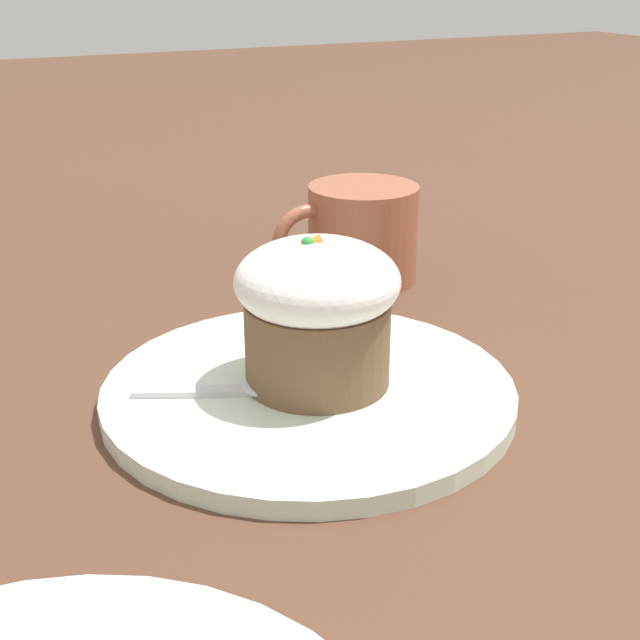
# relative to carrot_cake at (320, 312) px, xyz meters

# --- Properties ---
(ground_plane) EXTENTS (4.00, 4.00, 0.00)m
(ground_plane) POSITION_rel_carrot_cake_xyz_m (0.01, -0.00, -0.06)
(ground_plane) COLOR #513323
(dessert_plate) EXTENTS (0.25, 0.25, 0.01)m
(dessert_plate) POSITION_rel_carrot_cake_xyz_m (0.01, -0.00, -0.05)
(dessert_plate) COLOR silver
(dessert_plate) RESTS_ON ground_plane
(carrot_cake) EXTENTS (0.10, 0.10, 0.09)m
(carrot_cake) POSITION_rel_carrot_cake_xyz_m (0.00, 0.00, 0.00)
(carrot_cake) COLOR brown
(carrot_cake) RESTS_ON dessert_plate
(spoon) EXTENTS (0.11, 0.06, 0.01)m
(spoon) POSITION_rel_carrot_cake_xyz_m (0.04, -0.00, -0.04)
(spoon) COLOR silver
(spoon) RESTS_ON dessert_plate
(coffee_cup) EXTENTS (0.13, 0.09, 0.08)m
(coffee_cup) POSITION_rel_carrot_cake_xyz_m (-0.13, -0.19, -0.02)
(coffee_cup) COLOR #9E563D
(coffee_cup) RESTS_ON ground_plane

